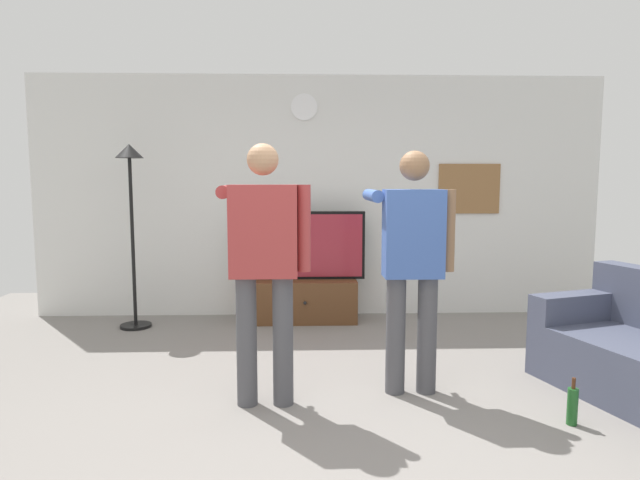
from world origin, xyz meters
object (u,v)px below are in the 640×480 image
(framed_picture, at_px, (469,189))
(floor_lamp, at_px, (131,198))
(wall_clock, at_px, (304,107))
(person_standing_nearer_lamp, at_px, (264,258))
(beverage_bottle, at_px, (572,406))
(television, at_px, (305,245))
(tv_stand, at_px, (305,300))
(person_standing_nearer_couch, at_px, (412,258))

(framed_picture, relative_size, floor_lamp, 0.37)
(wall_clock, bearing_deg, person_standing_nearer_lamp, -96.55)
(beverage_bottle, bearing_deg, television, 122.50)
(wall_clock, height_order, person_standing_nearer_lamp, wall_clock)
(tv_stand, xyz_separation_m, beverage_bottle, (1.67, -2.58, -0.11))
(television, relative_size, person_standing_nearer_lamp, 0.74)
(wall_clock, xyz_separation_m, person_standing_nearer_lamp, (-0.28, -2.48, -1.32))
(tv_stand, xyz_separation_m, floor_lamp, (-1.78, -0.19, 1.13))
(wall_clock, xyz_separation_m, person_standing_nearer_couch, (0.76, -2.30, -1.35))
(television, relative_size, floor_lamp, 0.69)
(person_standing_nearer_couch, height_order, beverage_bottle, person_standing_nearer_couch)
(person_standing_nearer_couch, bearing_deg, floor_lamp, 144.42)
(person_standing_nearer_lamp, bearing_deg, tv_stand, 82.60)
(television, xyz_separation_m, wall_clock, (0.00, 0.24, 1.51))
(floor_lamp, bearing_deg, person_standing_nearer_lamp, -53.10)
(floor_lamp, distance_m, person_standing_nearer_couch, 3.14)
(tv_stand, relative_size, television, 0.85)
(tv_stand, bearing_deg, television, 90.00)
(framed_picture, bearing_deg, person_standing_nearer_couch, -115.79)
(framed_picture, xyz_separation_m, floor_lamp, (-3.65, -0.49, -0.08))
(beverage_bottle, bearing_deg, floor_lamp, 145.37)
(television, relative_size, beverage_bottle, 4.31)
(tv_stand, xyz_separation_m, person_standing_nearer_couch, (0.76, -2.01, 0.76))
(person_standing_nearer_lamp, bearing_deg, television, 82.75)
(person_standing_nearer_lamp, distance_m, beverage_bottle, 2.19)
(framed_picture, relative_size, beverage_bottle, 2.29)
(tv_stand, bearing_deg, floor_lamp, -173.79)
(wall_clock, distance_m, person_standing_nearer_couch, 2.78)
(wall_clock, relative_size, framed_picture, 0.42)
(framed_picture, height_order, person_standing_nearer_couch, person_standing_nearer_couch)
(floor_lamp, bearing_deg, wall_clock, 15.20)
(wall_clock, relative_size, person_standing_nearer_couch, 0.17)
(television, xyz_separation_m, framed_picture, (1.87, 0.25, 0.61))
(wall_clock, bearing_deg, beverage_bottle, -59.76)
(wall_clock, bearing_deg, framed_picture, 0.15)
(floor_lamp, relative_size, person_standing_nearer_lamp, 1.07)
(person_standing_nearer_couch, bearing_deg, tv_stand, 110.64)
(wall_clock, height_order, floor_lamp, wall_clock)
(tv_stand, bearing_deg, framed_picture, 8.96)
(tv_stand, xyz_separation_m, wall_clock, (-0.00, 0.29, 2.11))
(television, distance_m, person_standing_nearer_couch, 2.20)
(floor_lamp, xyz_separation_m, person_standing_nearer_lamp, (1.50, -1.99, -0.34))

